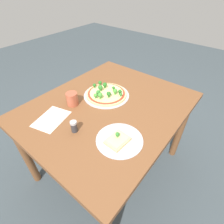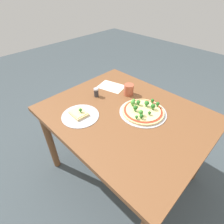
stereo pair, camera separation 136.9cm
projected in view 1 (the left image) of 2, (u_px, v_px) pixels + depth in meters
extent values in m
plane|color=#3D474C|center=(109.00, 165.00, 1.69)|extent=(8.00, 8.00, 0.00)
cube|color=brown|center=(108.00, 107.00, 1.23)|extent=(1.15, 0.95, 0.04)
cylinder|color=brown|center=(180.00, 129.00, 1.57)|extent=(0.06, 0.06, 0.69)
cylinder|color=brown|center=(26.00, 155.00, 1.36)|extent=(0.06, 0.06, 0.69)
cylinder|color=brown|center=(110.00, 96.00, 1.97)|extent=(0.06, 0.06, 0.69)
cylinder|color=#B7B7BC|center=(106.00, 95.00, 1.32)|extent=(0.34, 0.34, 0.00)
cylinder|color=#E5C17F|center=(106.00, 94.00, 1.31)|extent=(0.30, 0.30, 0.01)
cylinder|color=#B73823|center=(106.00, 93.00, 1.30)|extent=(0.28, 0.28, 0.00)
cylinder|color=#F4DB8E|center=(106.00, 93.00, 1.30)|extent=(0.25, 0.25, 0.00)
sphere|color=#479338|center=(100.00, 95.00, 1.22)|extent=(0.03, 0.03, 0.03)
cylinder|color=#51973E|center=(100.00, 98.00, 1.24)|extent=(0.02, 0.02, 0.02)
sphere|color=#286B23|center=(94.00, 85.00, 1.34)|extent=(0.03, 0.03, 0.03)
cylinder|color=#37742D|center=(95.00, 87.00, 1.35)|extent=(0.01, 0.01, 0.01)
sphere|color=#286B23|center=(109.00, 94.00, 1.24)|extent=(0.03, 0.03, 0.03)
cylinder|color=#37742D|center=(109.00, 96.00, 1.25)|extent=(0.01, 0.01, 0.01)
sphere|color=#337A2D|center=(121.00, 94.00, 1.25)|extent=(0.02, 0.02, 0.02)
cylinder|color=#3F8136|center=(121.00, 96.00, 1.26)|extent=(0.01, 0.01, 0.01)
sphere|color=#479338|center=(96.00, 95.00, 1.23)|extent=(0.03, 0.03, 0.03)
cylinder|color=#51973E|center=(96.00, 97.00, 1.24)|extent=(0.01, 0.01, 0.01)
sphere|color=#337A2D|center=(100.00, 87.00, 1.30)|extent=(0.04, 0.04, 0.04)
cylinder|color=#3F8136|center=(100.00, 90.00, 1.31)|extent=(0.02, 0.02, 0.02)
sphere|color=#337A2D|center=(98.00, 92.00, 1.26)|extent=(0.03, 0.03, 0.03)
cylinder|color=#3F8136|center=(98.00, 95.00, 1.27)|extent=(0.01, 0.01, 0.01)
sphere|color=#286B23|center=(113.00, 88.00, 1.32)|extent=(0.02, 0.02, 0.02)
cylinder|color=#37742D|center=(113.00, 89.00, 1.33)|extent=(0.01, 0.01, 0.01)
sphere|color=#286B23|center=(119.00, 91.00, 1.27)|extent=(0.03, 0.03, 0.03)
cylinder|color=#37742D|center=(119.00, 93.00, 1.29)|extent=(0.01, 0.01, 0.01)
sphere|color=#479338|center=(115.00, 91.00, 1.27)|extent=(0.03, 0.03, 0.03)
cylinder|color=#51973E|center=(115.00, 93.00, 1.28)|extent=(0.01, 0.01, 0.01)
sphere|color=#286B23|center=(105.00, 85.00, 1.33)|extent=(0.03, 0.03, 0.03)
cylinder|color=#37742D|center=(105.00, 87.00, 1.35)|extent=(0.01, 0.01, 0.01)
sphere|color=#286B23|center=(100.00, 83.00, 1.37)|extent=(0.03, 0.03, 0.03)
cylinder|color=#37742D|center=(100.00, 85.00, 1.38)|extent=(0.01, 0.01, 0.01)
cylinder|color=#B7B7BC|center=(119.00, 140.00, 0.97)|extent=(0.27, 0.27, 0.00)
cube|color=#E5C17F|center=(118.00, 141.00, 0.96)|extent=(0.13, 0.11, 0.02)
cube|color=#F4DB8E|center=(118.00, 139.00, 0.95)|extent=(0.11, 0.09, 0.00)
sphere|color=#337A2D|center=(117.00, 134.00, 0.95)|extent=(0.02, 0.02, 0.02)
cylinder|color=#3F8136|center=(117.00, 136.00, 0.96)|extent=(0.01, 0.01, 0.01)
cylinder|color=#AD5138|center=(72.00, 99.00, 1.20)|extent=(0.08, 0.08, 0.09)
cylinder|color=#333338|center=(74.00, 127.00, 1.01)|extent=(0.04, 0.04, 0.06)
cylinder|color=#B2B2B7|center=(73.00, 123.00, 0.99)|extent=(0.04, 0.04, 0.01)
cube|color=silver|center=(51.00, 119.00, 1.11)|extent=(0.25, 0.21, 0.00)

